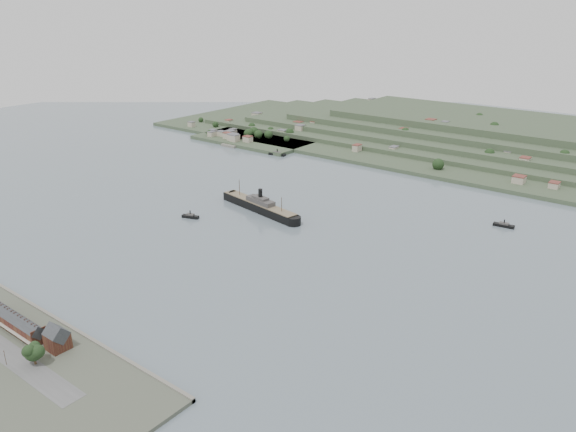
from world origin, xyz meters
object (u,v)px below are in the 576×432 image
Objects in this scene: tugboat at (190,216)px; gabled_building at (57,338)px; terrace_row at (12,319)px; steamship at (257,205)px; fig_tree at (33,352)px.

gabled_building is at bearing -62.67° from tugboat.
tugboat is (-50.87, 175.03, -5.25)m from terrace_row.
steamship is 57.50m from tugboat.
gabled_building is 226.93m from steamship.
terrace_row is 42.26m from fig_tree.
fig_tree is at bearing -75.40° from steamship.
terrace_row is 0.57× the size of steamship.
terrace_row is 37.74m from gabled_building.
tugboat is at bearing 116.32° from fig_tree.
steamship is at bearing 57.55° from tugboat.
terrace_row is 3.72× the size of tugboat.
terrace_row is at bearing 165.68° from fig_tree.
terrace_row is 224.41m from steamship.
terrace_row is 3.95× the size of gabled_building.
tugboat is 1.25× the size of fig_tree.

